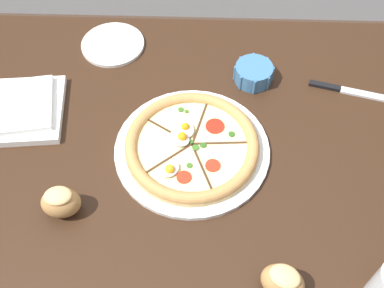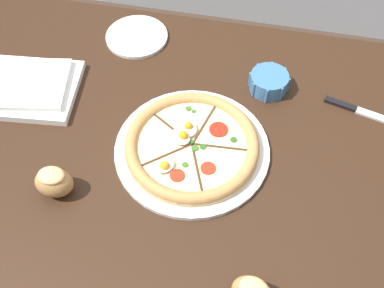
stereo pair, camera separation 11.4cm
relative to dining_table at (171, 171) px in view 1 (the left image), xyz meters
The scene contains 9 objects.
ground_plane 0.67m from the dining_table, ahead, with size 12.00×12.00×0.00m, color #3D2D23.
dining_table is the anchor object (origin of this frame).
pizza 0.13m from the dining_table, ahead, with size 0.38×0.38×0.05m.
ramekin_bowl 0.34m from the dining_table, 47.89° to the left, with size 0.11×0.11×0.05m.
napkin_folded 0.43m from the dining_table, 166.60° to the left, with size 0.27×0.24×0.04m.
bread_piece_near 0.44m from the dining_table, 54.27° to the right, with size 0.11×0.09×0.08m.
bread_piece_mid 0.32m from the dining_table, 141.49° to the right, with size 0.09×0.07×0.08m.
knife_main 0.51m from the dining_table, 23.71° to the left, with size 0.20×0.07×0.01m.
side_saucer 0.41m from the dining_table, 117.29° to the left, with size 0.18×0.18×0.01m.
Camera 1 is at (0.08, -0.67, 1.73)m, focal length 45.00 mm.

